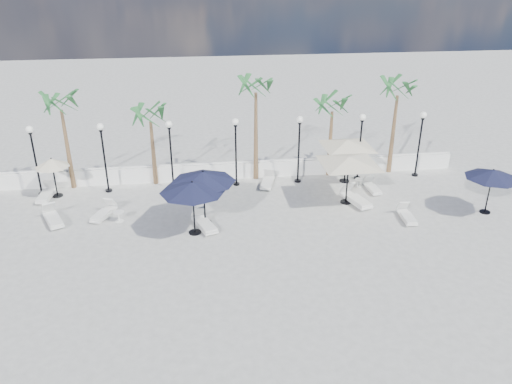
{
  "coord_description": "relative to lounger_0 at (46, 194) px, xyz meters",
  "views": [
    {
      "loc": [
        -2.16,
        -19.09,
        11.26
      ],
      "look_at": [
        0.55,
        2.12,
        1.5
      ],
      "focal_mm": 35.0,
      "sensor_mm": 36.0,
      "label": 1
    }
  ],
  "objects": [
    {
      "name": "lounger_5",
      "position": [
        17.94,
        -4.75,
        -0.03
      ],
      "size": [
        0.66,
        1.71,
        0.63
      ],
      "rotation": [
        0.0,
        0.0,
        -0.07
      ],
      "color": "silver",
      "rests_on": "ground"
    },
    {
      "name": "lounger_7",
      "position": [
        17.42,
        -1.27,
        -0.03
      ],
      "size": [
        0.61,
        1.66,
        0.61
      ],
      "rotation": [
        0.0,
        0.0,
        0.05
      ],
      "color": "silver",
      "rests_on": "ground"
    },
    {
      "name": "lamppost_3",
      "position": [
        10.13,
        0.48,
        2.25
      ],
      "size": [
        0.36,
        0.36,
        3.84
      ],
      "color": "black",
      "rests_on": "ground"
    },
    {
      "name": "palm_4",
      "position": [
        19.33,
        1.28,
        4.49
      ],
      "size": [
        2.6,
        2.6,
        5.7
      ],
      "color": "brown",
      "rests_on": "ground"
    },
    {
      "name": "palm_3",
      "position": [
        15.63,
        1.28,
        3.71
      ],
      "size": [
        2.6,
        2.6,
        4.9
      ],
      "color": "brown",
      "rests_on": "ground"
    },
    {
      "name": "palm_1",
      "position": [
        5.63,
        1.28,
        3.51
      ],
      "size": [
        2.6,
        2.6,
        4.7
      ],
      "color": "brown",
      "rests_on": "ground"
    },
    {
      "name": "lamppost_4",
      "position": [
        13.63,
        0.48,
        2.25
      ],
      "size": [
        0.36,
        0.36,
        3.84
      ],
      "color": "black",
      "rests_on": "ground"
    },
    {
      "name": "lounger_1",
      "position": [
        1.01,
        -2.92,
        0.0
      ],
      "size": [
        1.36,
        2.0,
        0.72
      ],
      "rotation": [
        0.0,
        0.0,
        0.44
      ],
      "color": "silver",
      "rests_on": "ground"
    },
    {
      "name": "parasol_navy_right",
      "position": [
        22.13,
        -4.51,
        1.82
      ],
      "size": [
        2.61,
        2.61,
        2.34
      ],
      "color": "black",
      "rests_on": "ground"
    },
    {
      "name": "lamppost_6",
      "position": [
        20.63,
        0.48,
        2.25
      ],
      "size": [
        0.36,
        0.36,
        3.84
      ],
      "color": "black",
      "rests_on": "ground"
    },
    {
      "name": "balustrade",
      "position": [
        10.13,
        1.48,
        0.23
      ],
      "size": [
        26.0,
        0.3,
        1.01
      ],
      "color": "white",
      "rests_on": "ground"
    },
    {
      "name": "lamppost_0",
      "position": [
        -0.37,
        0.48,
        2.25
      ],
      "size": [
        0.36,
        0.36,
        3.84
      ],
      "color": "black",
      "rests_on": "ground"
    },
    {
      "name": "lounger_6",
      "position": [
        16.04,
        -2.68,
        0.03
      ],
      "size": [
        1.26,
        2.23,
        0.79
      ],
      "rotation": [
        0.0,
        0.0,
        0.29
      ],
      "color": "silver",
      "rests_on": "ground"
    },
    {
      "name": "parasol_cream_small",
      "position": [
        0.5,
        0.18,
        1.64
      ],
      "size": [
        1.79,
        1.79,
        2.19
      ],
      "color": "black",
      "rests_on": "ground"
    },
    {
      "name": "parasol_navy_mid",
      "position": [
        8.23,
        -3.89,
        2.15
      ],
      "size": [
        3.04,
        3.04,
        2.72
      ],
      "color": "black",
      "rests_on": "ground"
    },
    {
      "name": "lounger_4",
      "position": [
        11.85,
        0.2,
        -0.01
      ],
      "size": [
        1.09,
        1.94,
        0.69
      ],
      "rotation": [
        0.0,
        0.0,
        -0.28
      ],
      "color": "silver",
      "rests_on": "ground"
    },
    {
      "name": "lounger_3",
      "position": [
        8.18,
        -4.34,
        0.0
      ],
      "size": [
        1.24,
        2.02,
        0.72
      ],
      "rotation": [
        0.0,
        0.0,
        0.35
      ],
      "color": "silver",
      "rests_on": "ground"
    },
    {
      "name": "palm_2",
      "position": [
        11.33,
        1.28,
        4.88
      ],
      "size": [
        2.6,
        2.6,
        6.1
      ],
      "color": "brown",
      "rests_on": "ground"
    },
    {
      "name": "parasol_navy_left",
      "position": [
        7.73,
        -4.79,
        2.06
      ],
      "size": [
        2.96,
        2.96,
        2.61
      ],
      "color": "black",
      "rests_on": "ground"
    },
    {
      "name": "ground",
      "position": [
        10.13,
        -6.02,
        -0.24
      ],
      "size": [
        100.0,
        100.0,
        0.0
      ],
      "primitive_type": "plane",
      "color": "gray",
      "rests_on": "ground"
    },
    {
      "name": "lounger_0",
      "position": [
        0.0,
        0.0,
        0.0
      ],
      "size": [
        0.72,
        1.94,
        0.72
      ],
      "rotation": [
        0.0,
        0.0,
        -0.05
      ],
      "color": "silver",
      "rests_on": "ground"
    },
    {
      "name": "parasol_cream_sq_b",
      "position": [
        16.29,
        0.18,
        2.23
      ],
      "size": [
        5.33,
        5.33,
        2.67
      ],
      "color": "black",
      "rests_on": "ground"
    },
    {
      "name": "palm_0",
      "position": [
        1.13,
        1.28,
        4.29
      ],
      "size": [
        2.6,
        2.6,
        5.5
      ],
      "color": "brown",
      "rests_on": "ground"
    },
    {
      "name": "parasol_cream_sq_a",
      "position": [
        15.56,
        -2.54,
        2.29
      ],
      "size": [
        5.57,
        5.57,
        2.74
      ],
      "color": "black",
      "rests_on": "ground"
    },
    {
      "name": "side_table_0",
      "position": [
        4.13,
        -3.17,
        0.07
      ],
      "size": [
        0.52,
        0.52,
        0.51
      ],
      "color": "silver",
      "rests_on": "ground"
    },
    {
      "name": "side_table_1",
      "position": [
        7.66,
        -1.44,
        0.08
      ],
      "size": [
        0.55,
        0.55,
        0.54
      ],
      "color": "silver",
      "rests_on": "ground"
    },
    {
      "name": "lamppost_2",
      "position": [
        6.63,
        0.48,
        2.25
      ],
      "size": [
        0.36,
        0.36,
        3.84
      ],
      "color": "black",
      "rests_on": "ground"
    },
    {
      "name": "side_table_2",
      "position": [
        16.85,
        -0.66,
        0.04
      ],
      "size": [
        0.47,
        0.47,
        0.46
      ],
      "color": "silver",
      "rests_on": "ground"
    },
    {
      "name": "lamppost_5",
      "position": [
        17.13,
        0.48,
        2.25
      ],
      "size": [
        0.36,
        0.36,
        3.84
      ],
      "color": "black",
      "rests_on": "ground"
    },
    {
      "name": "lamppost_1",
      "position": [
        3.13,
        0.48,
        2.25
      ],
      "size": [
        0.36,
        0.36,
        3.84
      ],
      "color": "black",
      "rests_on": "ground"
    },
    {
      "name": "lounger_2",
      "position": [
        3.32,
        -2.59,
        -0.02
      ],
      "size": [
        1.16,
        1.86,
        0.67
      ],
      "rotation": [
        0.0,
        0.0,
        -0.37
      ],
      "color": "silver",
      "rests_on": "ground"
    }
  ]
}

